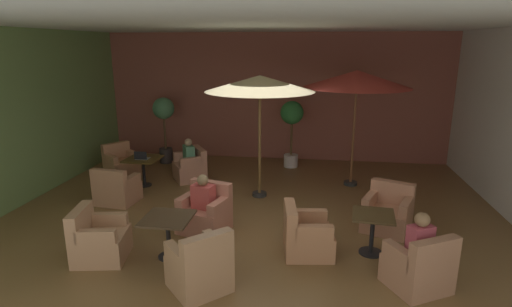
{
  "coord_description": "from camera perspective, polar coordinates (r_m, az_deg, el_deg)",
  "views": [
    {
      "loc": [
        1.13,
        -7.46,
        3.29
      ],
      "look_at": [
        0.0,
        0.44,
        1.16
      ],
      "focal_mm": 28.63,
      "sensor_mm": 36.0,
      "label": 1
    }
  ],
  "objects": [
    {
      "name": "potted_tree_mid_left",
      "position": [
        11.16,
        5.01,
        4.5
      ],
      "size": [
        0.63,
        0.63,
        1.84
      ],
      "color": "silver",
      "rests_on": "ground_plane"
    },
    {
      "name": "iced_drink_cup",
      "position": [
        10.01,
        -15.29,
        -0.37
      ],
      "size": [
        0.08,
        0.08,
        0.11
      ],
      "primitive_type": "cylinder",
      "color": "silver",
      "rests_on": "cafe_table_front_left"
    },
    {
      "name": "wall_left_accent",
      "position": [
        9.75,
        -30.77,
        4.16
      ],
      "size": [
        0.08,
        8.8,
        3.64
      ],
      "primitive_type": "cube",
      "color": "#6D8F50",
      "rests_on": "ground_plane"
    },
    {
      "name": "patio_umbrella_tall_red",
      "position": [
        9.7,
        13.91,
        10.0
      ],
      "size": [
        2.46,
        2.46,
        2.74
      ],
      "color": "#2D2D2D",
      "rests_on": "ground_plane"
    },
    {
      "name": "armchair_front_left_south",
      "position": [
        11.16,
        -18.33,
        -1.39
      ],
      "size": [
        0.99,
        1.0,
        0.82
      ],
      "color": "tan",
      "rests_on": "ground_plane"
    },
    {
      "name": "potted_tree_left_corner",
      "position": [
        11.81,
        -12.73,
        4.79
      ],
      "size": [
        0.61,
        0.61,
        1.88
      ],
      "color": "#342C2E",
      "rests_on": "ground_plane"
    },
    {
      "name": "patio_umbrella_center_beige",
      "position": [
        8.68,
        0.53,
        9.67
      ],
      "size": [
        2.33,
        2.33,
        2.68
      ],
      "color": "#2D2D2D",
      "rests_on": "ground_plane"
    },
    {
      "name": "armchair_front_left_north",
      "position": [
        9.24,
        -18.9,
        -4.8
      ],
      "size": [
        0.85,
        0.8,
        0.81
      ],
      "color": "tan",
      "rests_on": "ground_plane"
    },
    {
      "name": "open_laptop",
      "position": [
        9.97,
        -15.69,
        -0.49
      ],
      "size": [
        0.31,
        0.23,
        0.2
      ],
      "color": "#9EA0A5",
      "rests_on": "cafe_table_front_left"
    },
    {
      "name": "wall_back_brick",
      "position": [
        11.97,
        2.68,
        7.86
      ],
      "size": [
        10.0,
        0.08,
        3.64
      ],
      "primitive_type": "cube",
      "color": "#914E41",
      "rests_on": "ground_plane"
    },
    {
      "name": "armchair_mid_center_east",
      "position": [
        7.93,
        17.92,
        -7.9
      ],
      "size": [
        1.03,
        1.03,
        0.84
      ],
      "color": "tan",
      "rests_on": "ground_plane"
    },
    {
      "name": "patron_by_window",
      "position": [
        10.27,
        -9.37,
        0.12
      ],
      "size": [
        0.38,
        0.43,
        0.63
      ],
      "color": "#497C5C",
      "rests_on": "ground_plane"
    },
    {
      "name": "patron_blue_shirt",
      "position": [
        6.09,
        21.96,
        -10.96
      ],
      "size": [
        0.39,
        0.34,
        0.7
      ],
      "color": "#B24350",
      "rests_on": "ground_plane"
    },
    {
      "name": "armchair_front_left_east",
      "position": [
        10.39,
        -9.09,
        -1.98
      ],
      "size": [
        1.01,
        1.03,
        0.8
      ],
      "color": "tan",
      "rests_on": "ground_plane"
    },
    {
      "name": "armchair_front_right_east",
      "position": [
        5.85,
        -7.83,
        -15.53
      ],
      "size": [
        1.02,
        1.03,
        0.93
      ],
      "color": "tan",
      "rests_on": "ground_plane"
    },
    {
      "name": "cafe_table_mid_center",
      "position": [
        6.89,
        16.0,
        -9.49
      ],
      "size": [
        0.71,
        0.71,
        0.69
      ],
      "color": "black",
      "rests_on": "ground_plane"
    },
    {
      "name": "patron_with_friend",
      "position": [
        7.38,
        -7.39,
        -5.6
      ],
      "size": [
        0.44,
        0.34,
        0.63
      ],
      "color": "#B9433E",
      "rests_on": "ground_plane"
    },
    {
      "name": "ceiling_slab",
      "position": [
        7.56,
        -0.5,
        17.83
      ],
      "size": [
        10.0,
        8.8,
        0.06
      ],
      "primitive_type": "cube",
      "color": "silver",
      "rests_on": "wall_back_brick"
    },
    {
      "name": "armchair_mid_center_south",
      "position": [
        6.77,
        6.95,
        -11.35
      ],
      "size": [
        0.86,
        0.85,
        0.82
      ],
      "color": "#B87C55",
      "rests_on": "ground_plane"
    },
    {
      "name": "armchair_front_right_north",
      "position": [
        7.03,
        -21.13,
        -11.23
      ],
      "size": [
        0.89,
        0.89,
        0.85
      ],
      "color": "tan",
      "rests_on": "ground_plane"
    },
    {
      "name": "armchair_front_right_south",
      "position": [
        7.56,
        -7.13,
        -8.31
      ],
      "size": [
        0.99,
        0.91,
        0.87
      ],
      "color": "#BF755F",
      "rests_on": "ground_plane"
    },
    {
      "name": "cafe_table_front_left",
      "position": [
        10.1,
        -15.48,
        -1.31
      ],
      "size": [
        0.81,
        0.81,
        0.69
      ],
      "color": "black",
      "rests_on": "ground_plane"
    },
    {
      "name": "cafe_table_front_right",
      "position": [
        6.65,
        -12.22,
        -9.79
      ],
      "size": [
        0.75,
        0.75,
        0.69
      ],
      "color": "black",
      "rests_on": "ground_plane"
    },
    {
      "name": "ground_plane",
      "position": [
        8.24,
        -0.44,
        -8.69
      ],
      "size": [
        10.0,
        8.8,
        0.02
      ],
      "primitive_type": "cube",
      "color": "brown"
    },
    {
      "name": "armchair_mid_center_north",
      "position": [
        6.26,
        21.83,
        -14.63
      ],
      "size": [
        0.99,
        0.98,
        0.85
      ],
      "color": "#AE785A",
      "rests_on": "ground_plane"
    }
  ]
}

